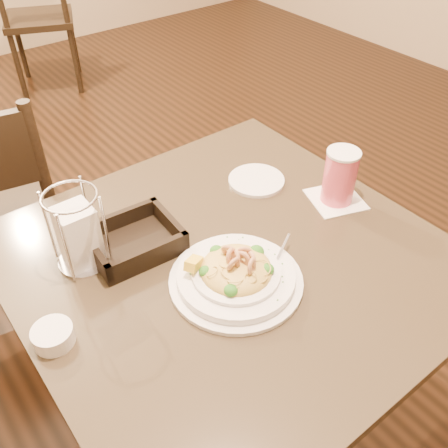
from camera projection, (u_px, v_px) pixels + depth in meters
ground at (228, 426)px, 1.60m from camera, size 7.00×7.00×0.00m
main_table at (229, 324)px, 1.26m from camera, size 0.90×0.90×0.76m
dining_chair_far at (37, 14)px, 3.17m from camera, size 0.55×0.55×0.93m
pasta_bowl at (236, 274)px, 1.03m from camera, size 0.31×0.28×0.09m
drink_glass at (340, 177)px, 1.22m from camera, size 0.16×0.16×0.14m
bread_basket at (134, 241)px, 1.11m from camera, size 0.21×0.17×0.05m
napkin_caddy at (79, 234)px, 1.05m from camera, size 0.11×0.11×0.18m
side_plate at (256, 180)px, 1.32m from camera, size 0.17×0.17×0.01m
butter_ramekin at (53, 336)px, 0.92m from camera, size 0.09×0.09×0.03m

